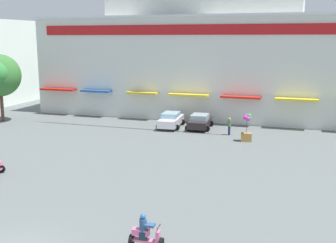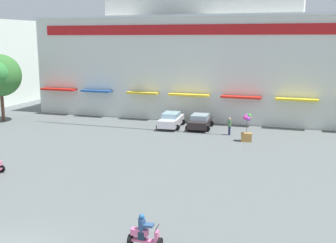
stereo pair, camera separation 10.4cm
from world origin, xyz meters
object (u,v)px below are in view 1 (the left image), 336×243
balloon_vendor_cart (247,129)px  scooter_rider_2 (145,234)px  parked_car_0 (171,120)px  pedestrian_0 (229,125)px  parked_car_1 (200,121)px  plaza_tree_2 (0,75)px

balloon_vendor_cart → scooter_rider_2: bearing=-94.4°
parked_car_0 → pedestrian_0: size_ratio=2.79×
parked_car_0 → parked_car_1: bearing=5.6°
scooter_rider_2 → balloon_vendor_cart: (1.58, 20.51, 0.48)m
balloon_vendor_cart → parked_car_0: bearing=155.9°
parked_car_0 → balloon_vendor_cart: (8.07, -3.60, 0.34)m
parked_car_1 → balloon_vendor_cart: size_ratio=1.71×
scooter_rider_2 → parked_car_0: bearing=105.1°
parked_car_1 → pedestrian_0: 3.80m
scooter_rider_2 → parked_car_1: bearing=98.3°
plaza_tree_2 → parked_car_1: bearing=7.8°
scooter_rider_2 → plaza_tree_2: bearing=139.1°
parked_car_0 → parked_car_1: size_ratio=1.08×
scooter_rider_2 → balloon_vendor_cart: size_ratio=0.62×
plaza_tree_2 → parked_car_0: size_ratio=1.57×
plaza_tree_2 → balloon_vendor_cart: bearing=-2.1°
parked_car_0 → pedestrian_0: bearing=-14.5°
plaza_tree_2 → parked_car_0: plaza_tree_2 is taller
balloon_vendor_cart → parked_car_1: bearing=142.9°
parked_car_0 → scooter_rider_2: scooter_rider_2 is taller
parked_car_0 → parked_car_1: (2.93, 0.29, -0.03)m
scooter_rider_2 → pedestrian_0: size_ratio=0.93×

